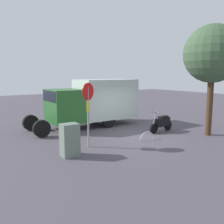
{
  "coord_description": "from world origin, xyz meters",
  "views": [
    {
      "loc": [
        8.35,
        9.98,
        3.19
      ],
      "look_at": [
        1.12,
        -0.65,
        1.22
      ],
      "focal_mm": 39.31,
      "sensor_mm": 36.0,
      "label": 1
    }
  ],
  "objects_px": {
    "motorcycle": "(162,123)",
    "box_truck_near": "(93,101)",
    "stop_sign": "(88,105)",
    "street_tree": "(213,54)",
    "utility_cabinet": "(70,140)",
    "bike_rack_hoop": "(147,140)"
  },
  "relations": [
    {
      "from": "motorcycle",
      "to": "box_truck_near",
      "type": "bearing_deg",
      "value": -61.83
    },
    {
      "from": "motorcycle",
      "to": "street_tree",
      "type": "xyz_separation_m",
      "value": [
        -1.5,
        1.93,
        3.68
      ]
    },
    {
      "from": "motorcycle",
      "to": "stop_sign",
      "type": "xyz_separation_m",
      "value": [
        4.82,
        0.27,
        1.37
      ]
    },
    {
      "from": "stop_sign",
      "to": "utility_cabinet",
      "type": "height_order",
      "value": "stop_sign"
    },
    {
      "from": "motorcycle",
      "to": "bike_rack_hoop",
      "type": "bearing_deg",
      "value": 18.3
    },
    {
      "from": "box_truck_near",
      "to": "motorcycle",
      "type": "height_order",
      "value": "box_truck_near"
    },
    {
      "from": "box_truck_near",
      "to": "utility_cabinet",
      "type": "height_order",
      "value": "box_truck_near"
    },
    {
      "from": "street_tree",
      "to": "utility_cabinet",
      "type": "distance_m",
      "value": 8.39
    },
    {
      "from": "box_truck_near",
      "to": "stop_sign",
      "type": "height_order",
      "value": "box_truck_near"
    },
    {
      "from": "stop_sign",
      "to": "street_tree",
      "type": "distance_m",
      "value": 6.93
    },
    {
      "from": "box_truck_near",
      "to": "utility_cabinet",
      "type": "xyz_separation_m",
      "value": [
        3.62,
        4.51,
        -0.94
      ]
    },
    {
      "from": "stop_sign",
      "to": "utility_cabinet",
      "type": "bearing_deg",
      "value": 29.32
    },
    {
      "from": "motorcycle",
      "to": "bike_rack_hoop",
      "type": "distance_m",
      "value": 2.11
    },
    {
      "from": "street_tree",
      "to": "motorcycle",
      "type": "bearing_deg",
      "value": -52.13
    },
    {
      "from": "stop_sign",
      "to": "street_tree",
      "type": "relative_size",
      "value": 0.5
    },
    {
      "from": "motorcycle",
      "to": "utility_cabinet",
      "type": "relative_size",
      "value": 1.39
    },
    {
      "from": "motorcycle",
      "to": "utility_cabinet",
      "type": "bearing_deg",
      "value": 2.94
    },
    {
      "from": "motorcycle",
      "to": "stop_sign",
      "type": "bearing_deg",
      "value": -2.82
    },
    {
      "from": "motorcycle",
      "to": "utility_cabinet",
      "type": "height_order",
      "value": "utility_cabinet"
    },
    {
      "from": "street_tree",
      "to": "utility_cabinet",
      "type": "height_order",
      "value": "street_tree"
    },
    {
      "from": "bike_rack_hoop",
      "to": "street_tree",
      "type": "bearing_deg",
      "value": 162.06
    },
    {
      "from": "street_tree",
      "to": "utility_cabinet",
      "type": "relative_size",
      "value": 4.39
    }
  ]
}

